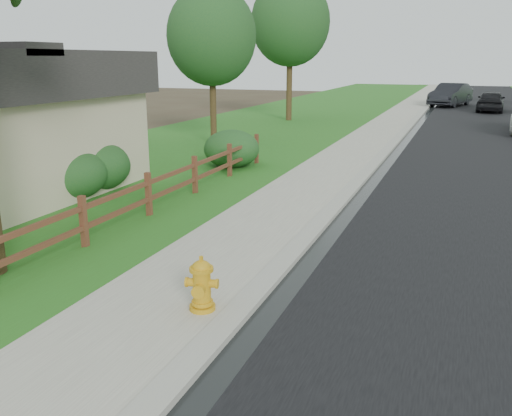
% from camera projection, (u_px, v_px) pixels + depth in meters
% --- Properties ---
extents(road, '(8.00, 90.00, 0.02)m').
position_uv_depth(road, '(487.00, 118.00, 34.85)').
color(road, black).
rests_on(road, ground).
extents(curb, '(0.40, 90.00, 0.12)m').
position_uv_depth(curb, '(420.00, 115.00, 36.29)').
color(curb, gray).
rests_on(curb, ground).
extents(wet_gutter, '(0.50, 90.00, 0.00)m').
position_uv_depth(wet_gutter, '(425.00, 115.00, 36.18)').
color(wet_gutter, black).
rests_on(wet_gutter, road).
extents(sidewalk, '(2.20, 90.00, 0.10)m').
position_uv_depth(sidewalk, '(400.00, 114.00, 36.74)').
color(sidewalk, gray).
rests_on(sidewalk, ground).
extents(grass_strip, '(1.60, 90.00, 0.06)m').
position_uv_depth(grass_strip, '(372.00, 113.00, 37.40)').
color(grass_strip, '#2B5D1A').
rests_on(grass_strip, ground).
extents(lawn_near, '(9.00, 90.00, 0.04)m').
position_uv_depth(lawn_near, '(299.00, 111.00, 39.20)').
color(lawn_near, '#2B5D1A').
rests_on(lawn_near, ground).
extents(ranch_fence, '(0.12, 16.92, 1.10)m').
position_uv_depth(ranch_fence, '(119.00, 205.00, 11.79)').
color(ranch_fence, '#542E1C').
rests_on(ranch_fence, ground).
extents(fire_hydrant, '(0.55, 0.45, 0.84)m').
position_uv_depth(fire_hydrant, '(202.00, 285.00, 7.93)').
color(fire_hydrant, gold).
rests_on(fire_hydrant, sidewalk).
extents(dark_car_mid, '(2.04, 4.51, 1.50)m').
position_uv_depth(dark_car_mid, '(491.00, 101.00, 38.56)').
color(dark_car_mid, black).
rests_on(dark_car_mid, road).
extents(dark_car_far, '(3.36, 5.72, 1.78)m').
position_uv_depth(dark_car_far, '(451.00, 95.00, 43.13)').
color(dark_car_far, black).
rests_on(dark_car_far, road).
extents(shrub_b, '(2.35, 2.35, 1.37)m').
position_uv_depth(shrub_b, '(70.00, 174.00, 14.55)').
color(shrub_b, '#194721').
rests_on(shrub_b, ground).
extents(shrub_c, '(2.45, 2.45, 1.44)m').
position_uv_depth(shrub_c, '(95.00, 166.00, 15.50)').
color(shrub_c, '#194721').
rests_on(shrub_c, ground).
extents(shrub_d, '(2.43, 2.43, 1.32)m').
position_uv_depth(shrub_d, '(232.00, 149.00, 18.84)').
color(shrub_d, '#194721').
rests_on(shrub_d, ground).
extents(tree_near_left, '(3.77, 3.77, 6.69)m').
position_uv_depth(tree_near_left, '(212.00, 36.00, 22.71)').
color(tree_near_left, '#332015').
rests_on(tree_near_left, ground).
extents(tree_mid_left, '(4.65, 4.65, 8.32)m').
position_uv_depth(tree_mid_left, '(290.00, 22.00, 31.74)').
color(tree_mid_left, '#332015').
rests_on(tree_mid_left, ground).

